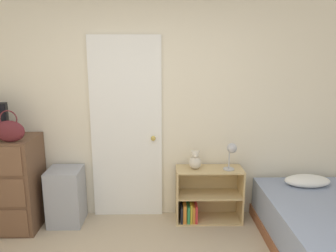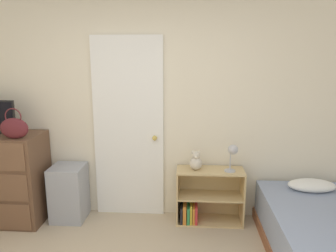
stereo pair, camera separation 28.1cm
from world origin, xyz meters
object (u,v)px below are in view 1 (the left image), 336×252
Objects in this scene: storage_bin at (66,196)px; bed at (335,236)px; desk_lamp at (231,151)px; handbag at (10,131)px; bookshelf at (204,198)px; teddy_bear at (195,161)px.

bed is (2.69, -0.73, -0.08)m from storage_bin.
handbag is at bearing -174.13° from desk_lamp.
desk_lamp is at bearing -11.22° from bookshelf.
teddy_bear is (1.45, 0.03, 0.40)m from storage_bin.
bed is (0.84, -0.72, -0.61)m from desk_lamp.
teddy_bear is (1.89, 0.28, -0.42)m from handbag.
storage_bin is (0.44, 0.25, -0.82)m from handbag.
storage_bin is 0.85× the size of bookshelf.
bookshelf is at bearing 6.07° from teddy_bear.
storage_bin is at bearing -178.40° from bookshelf.
bookshelf reaches higher than bed.
handbag is 1.95m from teddy_bear.
storage_bin is 1.51m from teddy_bear.
bed is at bearing -31.75° from teddy_bear.
handbag is 0.51× the size of storage_bin.
storage_bin is at bearing -178.73° from teddy_bear.
teddy_bear is at bearing 8.42° from handbag.
teddy_bear is at bearing -173.93° from bookshelf.
teddy_bear is (-0.11, -0.01, 0.45)m from bookshelf.
bed is at bearing -40.50° from desk_lamp.
bed is at bearing -8.83° from handbag.
desk_lamp is (0.39, -0.04, 0.13)m from teddy_bear.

